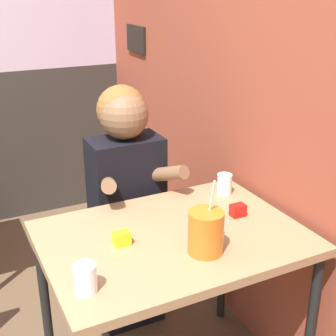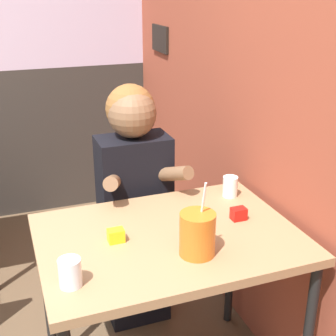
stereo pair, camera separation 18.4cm
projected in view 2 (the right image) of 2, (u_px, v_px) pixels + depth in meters
The scene contains 8 objects.
brick_wall_right at pixel (212, 47), 2.48m from camera, with size 0.08×4.28×2.70m.
main_table at pixel (169, 252), 1.81m from camera, with size 0.98×0.71×0.78m.
person_seated at pixel (135, 201), 2.28m from camera, with size 0.42×0.42×1.25m.
cocktail_pitcher at pixel (197, 234), 1.63m from camera, with size 0.13×0.13×0.28m.
glass_near_pitcher at pixel (70, 273), 1.47m from camera, with size 0.07×0.07×0.09m.
glass_center at pixel (230, 187), 2.09m from camera, with size 0.07×0.07×0.09m.
condiment_ketchup at pixel (239, 214), 1.89m from camera, with size 0.06×0.04×0.05m.
condiment_mustard at pixel (116, 236), 1.73m from camera, with size 0.06×0.04×0.05m.
Camera 2 is at (0.19, -1.16, 1.67)m, focal length 50.00 mm.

